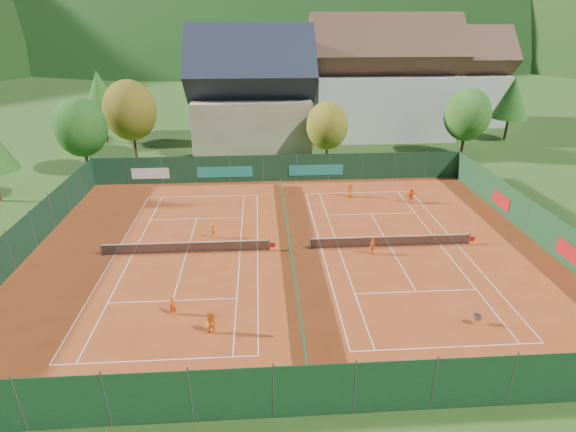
# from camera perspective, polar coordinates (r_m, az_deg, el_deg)

# --- Properties ---
(ground) EXTENTS (600.00, 600.00, 0.00)m
(ground) POSITION_cam_1_polar(r_m,az_deg,el_deg) (35.31, 0.21, -4.32)
(ground) COLOR #274A17
(ground) RESTS_ON ground
(clay_pad) EXTENTS (40.00, 32.00, 0.01)m
(clay_pad) POSITION_cam_1_polar(r_m,az_deg,el_deg) (35.30, 0.21, -4.28)
(clay_pad) COLOR #9C3A16
(clay_pad) RESTS_ON ground
(court_markings_left) EXTENTS (11.03, 23.83, 0.00)m
(court_markings_left) POSITION_cam_1_polar(r_m,az_deg,el_deg) (35.72, -12.74, -4.57)
(court_markings_left) COLOR white
(court_markings_left) RESTS_ON ground
(court_markings_right) EXTENTS (11.03, 23.83, 0.00)m
(court_markings_right) POSITION_cam_1_polar(r_m,az_deg,el_deg) (36.66, 12.81, -3.78)
(court_markings_right) COLOR white
(court_markings_right) RESTS_ON ground
(tennis_net_left) EXTENTS (13.30, 0.10, 1.02)m
(tennis_net_left) POSITION_cam_1_polar(r_m,az_deg,el_deg) (35.46, -12.57, -3.86)
(tennis_net_left) COLOR #59595B
(tennis_net_left) RESTS_ON ground
(tennis_net_right) EXTENTS (13.30, 0.10, 1.02)m
(tennis_net_right) POSITION_cam_1_polar(r_m,az_deg,el_deg) (36.48, 13.12, -3.08)
(tennis_net_right) COLOR #59595B
(tennis_net_right) RESTS_ON ground
(court_divider) EXTENTS (0.03, 28.80, 1.00)m
(court_divider) POSITION_cam_1_polar(r_m,az_deg,el_deg) (35.07, 0.21, -3.57)
(court_divider) COLOR #13341C
(court_divider) RESTS_ON ground
(fence_north) EXTENTS (40.00, 0.10, 3.00)m
(fence_north) POSITION_cam_1_polar(r_m,az_deg,el_deg) (49.43, -1.59, 6.06)
(fence_north) COLOR #133620
(fence_north) RESTS_ON ground
(fence_south) EXTENTS (40.00, 0.04, 3.00)m
(fence_south) POSITION_cam_1_polar(r_m,az_deg,el_deg) (21.53, 3.33, -21.28)
(fence_south) COLOR #153B1C
(fence_south) RESTS_ON ground
(fence_west) EXTENTS (0.04, 32.00, 3.00)m
(fence_west) POSITION_cam_1_polar(r_m,az_deg,el_deg) (38.89, -30.69, -2.66)
(fence_west) COLOR #143720
(fence_west) RESTS_ON ground
(fence_east) EXTENTS (0.09, 32.00, 3.00)m
(fence_east) POSITION_cam_1_polar(r_m,az_deg,el_deg) (41.08, 29.27, -1.03)
(fence_east) COLOR #153B1C
(fence_east) RESTS_ON ground
(chalet) EXTENTS (16.20, 12.00, 16.00)m
(chalet) POSITION_cam_1_polar(r_m,az_deg,el_deg) (61.82, -4.61, 14.60)
(chalet) COLOR beige
(chalet) RESTS_ON ground
(hotel_block_a) EXTENTS (21.60, 11.00, 17.25)m
(hotel_block_a) POSITION_cam_1_polar(r_m,az_deg,el_deg) (70.02, 11.80, 15.94)
(hotel_block_a) COLOR silver
(hotel_block_a) RESTS_ON ground
(hotel_block_b) EXTENTS (17.28, 10.00, 15.50)m
(hotel_block_b) POSITION_cam_1_polar(r_m,az_deg,el_deg) (82.20, 20.11, 15.65)
(hotel_block_b) COLOR silver
(hotel_block_b) RESTS_ON ground
(tree_west_front) EXTENTS (5.72, 5.72, 8.69)m
(tree_west_front) POSITION_cam_1_polar(r_m,az_deg,el_deg) (55.88, -24.86, 10.17)
(tree_west_front) COLOR #492D1A
(tree_west_front) RESTS_ON ground
(tree_west_mid) EXTENTS (6.44, 6.44, 9.78)m
(tree_west_mid) POSITION_cam_1_polar(r_m,az_deg,el_deg) (60.10, -19.43, 12.53)
(tree_west_mid) COLOR #412A17
(tree_west_mid) RESTS_ON ground
(tree_west_back) EXTENTS (5.60, 5.60, 10.00)m
(tree_west_back) POSITION_cam_1_polar(r_m,az_deg,el_deg) (69.28, -22.78, 14.00)
(tree_west_back) COLOR #463019
(tree_west_back) RESTS_ON ground
(tree_center) EXTENTS (5.01, 5.01, 7.60)m
(tree_center) POSITION_cam_1_polar(r_m,az_deg,el_deg) (54.94, 5.00, 11.35)
(tree_center) COLOR #4A2E1A
(tree_center) RESTS_ON ground
(tree_east_front) EXTENTS (5.72, 5.72, 8.69)m
(tree_east_front) POSITION_cam_1_polar(r_m,az_deg,el_deg) (61.93, 21.82, 11.86)
(tree_east_front) COLOR #4A2B1A
(tree_east_front) RESTS_ON ground
(tree_east_mid) EXTENTS (5.04, 5.04, 9.00)m
(tree_east_mid) POSITION_cam_1_polar(r_m,az_deg,el_deg) (73.39, 26.60, 13.29)
(tree_east_mid) COLOR #432C17
(tree_east_mid) RESTS_ON ground
(tree_east_back) EXTENTS (7.15, 7.15, 10.86)m
(tree_east_back) POSITION_cam_1_polar(r_m,az_deg,el_deg) (77.00, 18.45, 15.48)
(tree_east_back) COLOR #492B1A
(tree_east_back) RESTS_ON ground
(mountain_backdrop) EXTENTS (820.00, 530.00, 242.00)m
(mountain_backdrop) POSITION_cam_1_polar(r_m,az_deg,el_deg) (272.14, 2.91, 12.17)
(mountain_backdrop) COLOR black
(mountain_backdrop) RESTS_ON ground
(ball_hopper) EXTENTS (0.34, 0.34, 0.80)m
(ball_hopper) POSITION_cam_1_polar(r_m,az_deg,el_deg) (29.33, 22.89, -11.72)
(ball_hopper) COLOR slate
(ball_hopper) RESTS_ON ground
(loose_ball_0) EXTENTS (0.07, 0.07, 0.07)m
(loose_ball_0) POSITION_cam_1_polar(r_m,az_deg,el_deg) (30.21, -20.65, -11.40)
(loose_ball_0) COLOR #CCD833
(loose_ball_0) RESTS_ON ground
(loose_ball_1) EXTENTS (0.07, 0.07, 0.07)m
(loose_ball_1) POSITION_cam_1_polar(r_m,az_deg,el_deg) (29.53, 14.69, -11.40)
(loose_ball_1) COLOR #CCD833
(loose_ball_1) RESTS_ON ground
(loose_ball_2) EXTENTS (0.07, 0.07, 0.07)m
(loose_ball_2) POSITION_cam_1_polar(r_m,az_deg,el_deg) (38.19, -1.18, -1.92)
(loose_ball_2) COLOR #CCD833
(loose_ball_2) RESTS_ON ground
(player_left_near) EXTENTS (0.51, 0.38, 1.25)m
(player_left_near) POSITION_cam_1_polar(r_m,az_deg,el_deg) (28.74, -14.43, -11.02)
(player_left_near) COLOR #D94E13
(player_left_near) RESTS_ON ground
(player_left_mid) EXTENTS (0.90, 0.78, 1.58)m
(player_left_mid) POSITION_cam_1_polar(r_m,az_deg,el_deg) (26.62, -9.72, -13.29)
(player_left_mid) COLOR orange
(player_left_mid) RESTS_ON ground
(player_left_far) EXTENTS (0.96, 0.86, 1.29)m
(player_left_far) POSITION_cam_1_polar(r_m,az_deg,el_deg) (37.36, -9.53, -1.85)
(player_left_far) COLOR #EE5A15
(player_left_far) RESTS_ON ground
(player_right_near) EXTENTS (0.81, 0.78, 1.36)m
(player_right_near) POSITION_cam_1_polar(r_m,az_deg,el_deg) (34.92, 10.66, -3.82)
(player_right_near) COLOR orange
(player_right_near) RESTS_ON ground
(player_right_far_a) EXTENTS (0.77, 0.54, 1.49)m
(player_right_far_a) POSITION_cam_1_polar(r_m,az_deg,el_deg) (45.58, 7.85, 3.28)
(player_right_far_a) COLOR #D65713
(player_right_far_a) RESTS_ON ground
(player_right_far_b) EXTENTS (1.50, 0.90, 1.54)m
(player_right_far_b) POSITION_cam_1_polar(r_m,az_deg,el_deg) (45.33, 15.34, 2.53)
(player_right_far_b) COLOR orange
(player_right_far_b) RESTS_ON ground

